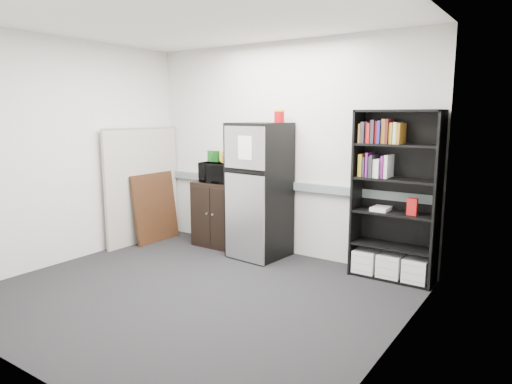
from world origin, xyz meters
TOP-DOWN VIEW (x-y plane):
  - floor at (0.00, 0.00)m, footprint 4.00×4.00m
  - wall_back at (0.00, 1.75)m, footprint 4.00×0.02m
  - wall_right at (2.00, 0.00)m, footprint 0.02×3.50m
  - wall_left at (-2.00, 0.00)m, footprint 0.02×3.50m
  - ceiling at (0.00, 0.00)m, footprint 4.00×3.50m
  - electrical_raceway at (0.00, 1.72)m, footprint 3.92×0.05m
  - wall_note at (-0.35, 1.74)m, footprint 0.14×0.00m
  - bookshelf at (1.53, 1.57)m, footprint 0.90×0.34m
  - cubicle_partition at (-1.90, 1.08)m, footprint 0.06×1.30m
  - cabinet at (-0.84, 1.50)m, footprint 0.71×0.48m
  - microwave at (-0.84, 1.48)m, footprint 0.51×0.37m
  - snack_box_a at (-1.02, 1.52)m, footprint 0.08×0.07m
  - snack_box_b at (-0.91, 1.52)m, footprint 0.07×0.05m
  - snack_box_c at (-0.79, 1.52)m, footprint 0.08×0.07m
  - snack_bag at (-0.66, 1.47)m, footprint 0.20×0.15m
  - refrigerator at (-0.15, 1.42)m, footprint 0.69×0.72m
  - coffee_can at (0.06, 1.55)m, footprint 0.13×0.13m
  - framed_poster at (-1.77, 1.18)m, footprint 0.17×0.76m

SIDE VIEW (x-z plane):
  - floor at x=0.00m, z-range 0.00..0.00m
  - cabinet at x=-0.84m, z-range 0.00..0.89m
  - framed_poster at x=-1.77m, z-range 0.00..0.98m
  - cubicle_partition at x=-1.90m, z-range 0.00..1.62m
  - refrigerator at x=-0.15m, z-range 0.00..1.70m
  - electrical_raceway at x=0.00m, z-range 0.85..0.95m
  - bookshelf at x=1.53m, z-range -0.01..1.84m
  - microwave at x=-0.84m, z-range 0.89..1.16m
  - snack_bag at x=-0.66m, z-range 1.16..1.26m
  - snack_box_c at x=-0.79m, z-range 1.16..1.30m
  - snack_box_a at x=-1.02m, z-range 1.16..1.31m
  - snack_box_b at x=-0.91m, z-range 1.16..1.31m
  - wall_back at x=0.00m, z-range 0.00..2.70m
  - wall_right at x=2.00m, z-range 0.00..2.70m
  - wall_left at x=-2.00m, z-range 0.00..2.70m
  - wall_note at x=-0.35m, z-range 1.50..1.60m
  - coffee_can at x=0.06m, z-range 1.70..1.87m
  - ceiling at x=0.00m, z-range 2.69..2.71m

